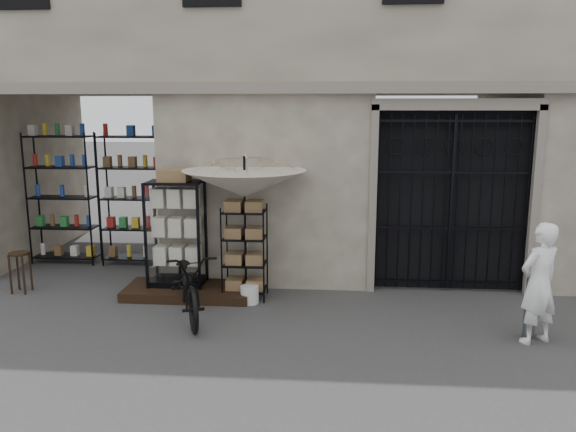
# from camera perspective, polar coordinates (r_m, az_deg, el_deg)

# --- Properties ---
(ground) EXTENTS (80.00, 80.00, 0.00)m
(ground) POSITION_cam_1_polar(r_m,az_deg,el_deg) (7.46, 5.40, -12.42)
(ground) COLOR black
(ground) RESTS_ON ground
(main_building) EXTENTS (14.00, 4.00, 9.00)m
(main_building) POSITION_cam_1_polar(r_m,az_deg,el_deg) (10.96, 5.56, 19.06)
(main_building) COLOR #ACA38E
(main_building) RESTS_ON ground
(shop_recess) EXTENTS (3.00, 1.70, 3.00)m
(shop_recess) POSITION_cam_1_polar(r_m,az_deg,el_deg) (10.69, -19.58, 2.53)
(shop_recess) COLOR black
(shop_recess) RESTS_ON ground
(shop_shelving) EXTENTS (2.70, 0.50, 2.50)m
(shop_shelving) POSITION_cam_1_polar(r_m,az_deg,el_deg) (11.20, -18.70, 1.65)
(shop_shelving) COLOR black
(shop_shelving) RESTS_ON ground
(iron_gate) EXTENTS (2.50, 0.21, 3.00)m
(iron_gate) POSITION_cam_1_polar(r_m,az_deg,el_deg) (9.43, 16.08, 1.67)
(iron_gate) COLOR black
(iron_gate) RESTS_ON ground
(step_platform) EXTENTS (2.00, 0.90, 0.15)m
(step_platform) POSITION_cam_1_polar(r_m,az_deg,el_deg) (9.16, -10.03, -7.51)
(step_platform) COLOR black
(step_platform) RESTS_ON ground
(display_cabinet) EXTENTS (0.84, 0.52, 1.81)m
(display_cabinet) POSITION_cam_1_polar(r_m,az_deg,el_deg) (9.10, -11.28, -2.28)
(display_cabinet) COLOR black
(display_cabinet) RESTS_ON step_platform
(wire_rack) EXTENTS (0.67, 0.50, 1.47)m
(wire_rack) POSITION_cam_1_polar(r_m,az_deg,el_deg) (8.77, -4.41, -3.80)
(wire_rack) COLOR black
(wire_rack) RESTS_ON ground
(market_umbrella) EXTENTS (2.07, 2.10, 2.68)m
(market_umbrella) POSITION_cam_1_polar(r_m,az_deg,el_deg) (8.54, -4.45, 4.05)
(market_umbrella) COLOR black
(market_umbrella) RESTS_ON ground
(white_bucket) EXTENTS (0.35, 0.35, 0.27)m
(white_bucket) POSITION_cam_1_polar(r_m,az_deg,el_deg) (8.70, -3.92, -7.96)
(white_bucket) COLOR silver
(white_bucket) RESTS_ON ground
(bicycle) EXTENTS (0.99, 1.18, 1.91)m
(bicycle) POSITION_cam_1_polar(r_m,az_deg,el_deg) (8.33, -9.98, -9.99)
(bicycle) COLOR black
(bicycle) RESTS_ON ground
(wooden_stool) EXTENTS (0.32, 0.32, 0.66)m
(wooden_stool) POSITION_cam_1_polar(r_m,az_deg,el_deg) (10.08, -25.53, -5.10)
(wooden_stool) COLOR black
(wooden_stool) RESTS_ON ground
(steel_bollard) EXTENTS (0.16, 0.16, 0.81)m
(steel_bollard) POSITION_cam_1_polar(r_m,az_deg,el_deg) (7.99, 23.39, -8.60)
(steel_bollard) COLOR slate
(steel_bollard) RESTS_ON ground
(shopkeeper) EXTENTS (1.24, 1.65, 0.38)m
(shopkeeper) POSITION_cam_1_polar(r_m,az_deg,el_deg) (8.03, 23.69, -11.62)
(shopkeeper) COLOR white
(shopkeeper) RESTS_ON ground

